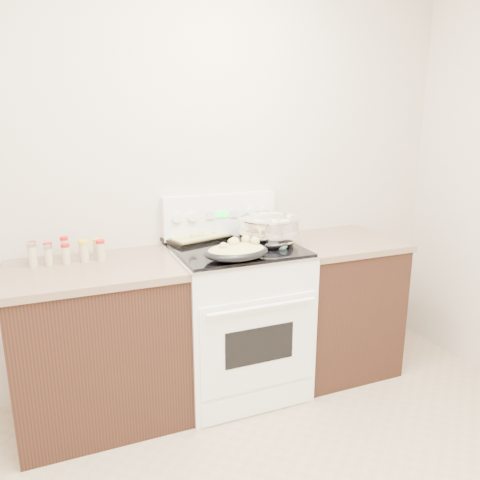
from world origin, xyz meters
name	(u,v)px	position (x,y,z in m)	size (l,w,h in m)	color
room_shell	(315,115)	(0.00, 0.00, 1.70)	(4.10, 3.60, 2.75)	beige
counter_left	(101,343)	(-0.48, 1.43, 0.46)	(0.93, 0.67, 0.92)	black
counter_right	(335,303)	(1.08, 1.43, 0.46)	(0.73, 0.67, 0.92)	black
kitchen_range	(237,316)	(0.35, 1.42, 0.49)	(0.78, 0.73, 1.22)	white
mixing_bowl	(269,230)	(0.56, 1.41, 1.03)	(0.41, 0.41, 0.23)	silver
roasting_pan	(236,251)	(0.25, 1.19, 0.99)	(0.38, 0.27, 0.12)	black
baking_sheet	(196,236)	(0.18, 1.70, 0.96)	(0.47, 0.39, 0.06)	black
wooden_spoon	(240,254)	(0.29, 1.23, 0.95)	(0.10, 0.27, 0.04)	#B57A52
blue_ladle	(282,243)	(0.59, 1.29, 0.98)	(0.21, 0.22, 0.10)	#9ADDE7
spice_jars	(66,251)	(-0.61, 1.58, 0.98)	(0.40, 0.15, 0.13)	#BFB28C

